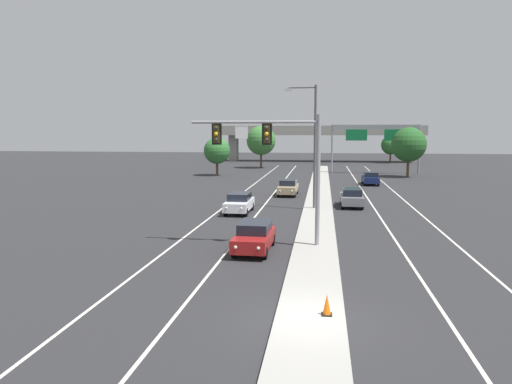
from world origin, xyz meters
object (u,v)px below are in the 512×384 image
object	(u,v)px
highway_sign_gantry	(376,133)
tree_far_left_b	(217,151)
car_oncoming_red	(254,236)
traffic_cone_median_nose	(327,305)
car_receding_grey	(352,197)
tree_far_left_a	(261,141)
tree_far_right_b	(409,145)
street_lamp_median	(312,139)
car_oncoming_white	(239,203)
car_receding_navy	(370,178)
car_oncoming_tan	(288,187)
tree_far_right_c	(391,145)
overhead_signal_mast	(277,152)

from	to	relation	value
highway_sign_gantry	tree_far_left_b	bearing A→B (deg)	-164.23
car_oncoming_red	traffic_cone_median_nose	xyz separation A→B (m)	(3.82, -9.07, -0.31)
traffic_cone_median_nose	car_receding_grey	bearing A→B (deg)	84.90
tree_far_left_a	tree_far_right_b	bearing A→B (deg)	-31.68
street_lamp_median	car_oncoming_red	xyz separation A→B (m)	(-2.71, -14.37, -4.97)
car_oncoming_red	car_oncoming_white	world-z (taller)	same
car_oncoming_white	car_receding_grey	distance (m)	10.07
car_receding_navy	highway_sign_gantry	bearing A→B (deg)	82.42
street_lamp_median	car_oncoming_tan	distance (m)	10.40
street_lamp_median	car_oncoming_white	xyz separation A→B (m)	(-5.64, -2.40, -4.97)
tree_far_left_a	car_oncoming_white	bearing A→B (deg)	-84.75
car_oncoming_white	tree_far_right_b	distance (m)	37.78
car_oncoming_tan	tree_far_right_c	xyz separation A→B (m)	(17.15, 53.09, 2.85)
highway_sign_gantry	tree_far_left_a	size ratio (longest dim) A/B	1.79
traffic_cone_median_nose	tree_far_right_c	world-z (taller)	tree_far_right_c
highway_sign_gantry	tree_far_right_b	distance (m)	6.84
car_oncoming_white	car_receding_grey	bearing A→B (deg)	26.27
car_receding_grey	tree_far_left_a	xyz separation A→B (m)	(-13.33, 42.34, 4.03)
car_oncoming_red	tree_far_right_c	size ratio (longest dim) A/B	0.80
car_oncoming_tan	car_receding_grey	distance (m)	8.97
traffic_cone_median_nose	tree_far_right_b	bearing A→B (deg)	77.76
overhead_signal_mast	tree_far_right_c	world-z (taller)	overhead_signal_mast
car_receding_grey	highway_sign_gantry	distance (m)	34.45
overhead_signal_mast	car_oncoming_red	bearing A→B (deg)	-129.69
car_oncoming_white	traffic_cone_median_nose	bearing A→B (deg)	-72.22
car_oncoming_red	car_receding_navy	size ratio (longest dim) A/B	1.01
car_oncoming_red	street_lamp_median	bearing A→B (deg)	79.34
car_oncoming_tan	tree_far_right_c	distance (m)	55.86
car_oncoming_white	tree_far_left_b	world-z (taller)	tree_far_left_b
tree_far_right_b	car_oncoming_white	bearing A→B (deg)	-119.34
car_receding_grey	car_receding_navy	size ratio (longest dim) A/B	1.00
overhead_signal_mast	highway_sign_gantry	bearing A→B (deg)	77.96
overhead_signal_mast	car_receding_grey	distance (m)	16.60
street_lamp_median	car_oncoming_white	size ratio (longest dim) A/B	2.23
car_oncoming_tan	tree_far_right_b	xyz separation A→B (m)	(15.35, 21.61, 3.78)
tree_far_right_c	car_receding_grey	bearing A→B (deg)	-100.61
tree_far_right_b	car_receding_grey	bearing A→B (deg)	-108.36
car_oncoming_red	tree_far_right_b	distance (m)	47.50
overhead_signal_mast	tree_far_right_c	size ratio (longest dim) A/B	1.28
street_lamp_median	car_oncoming_white	world-z (taller)	street_lamp_median
street_lamp_median	car_receding_navy	world-z (taller)	street_lamp_median
car_oncoming_white	traffic_cone_median_nose	xyz separation A→B (m)	(6.75, -21.05, -0.31)
car_oncoming_white	car_receding_grey	xyz separation A→B (m)	(9.03, 4.46, 0.00)
car_receding_grey	traffic_cone_median_nose	size ratio (longest dim) A/B	6.04
tree_far_left_a	car_receding_grey	bearing A→B (deg)	-72.53
car_oncoming_red	car_receding_grey	bearing A→B (deg)	69.64
car_oncoming_tan	tree_far_right_b	size ratio (longest dim) A/B	0.64
car_oncoming_white	highway_sign_gantry	world-z (taller)	highway_sign_gantry
car_oncoming_white	tree_far_left_b	distance (m)	32.85
car_receding_grey	highway_sign_gantry	world-z (taller)	highway_sign_gantry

